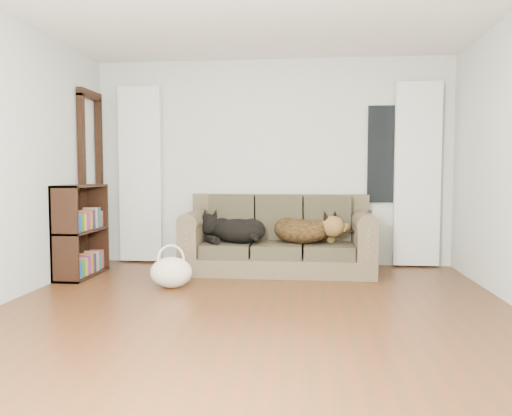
# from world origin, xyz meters

# --- Properties ---
(floor) EXTENTS (5.00, 5.00, 0.00)m
(floor) POSITION_xyz_m (0.00, 0.00, 0.00)
(floor) COLOR #462A14
(floor) RESTS_ON ground
(wall_back) EXTENTS (4.50, 0.04, 2.60)m
(wall_back) POSITION_xyz_m (0.00, 2.50, 1.30)
(wall_back) COLOR #ADB8AA
(wall_back) RESTS_ON ground
(curtain_left) EXTENTS (0.55, 0.08, 2.25)m
(curtain_left) POSITION_xyz_m (-1.70, 2.42, 1.15)
(curtain_left) COLOR silver
(curtain_left) RESTS_ON ground
(curtain_right) EXTENTS (0.55, 0.08, 2.25)m
(curtain_right) POSITION_xyz_m (1.80, 2.42, 1.15)
(curtain_right) COLOR silver
(curtain_right) RESTS_ON ground
(window_pane) EXTENTS (0.50, 0.03, 1.20)m
(window_pane) POSITION_xyz_m (1.45, 2.47, 1.40)
(window_pane) COLOR black
(window_pane) RESTS_ON wall_back
(door_casing) EXTENTS (0.07, 0.60, 2.10)m
(door_casing) POSITION_xyz_m (-2.20, 2.05, 1.05)
(door_casing) COLOR black
(door_casing) RESTS_ON ground
(sofa) EXTENTS (2.21, 0.95, 0.90)m
(sofa) POSITION_xyz_m (0.11, 1.97, 0.45)
(sofa) COLOR #363122
(sofa) RESTS_ON floor
(dog_black_lab) EXTENTS (0.83, 0.75, 0.29)m
(dog_black_lab) POSITION_xyz_m (-0.39, 1.91, 0.48)
(dog_black_lab) COLOR black
(dog_black_lab) RESTS_ON sofa
(dog_shepherd) EXTENTS (0.86, 0.81, 0.31)m
(dog_shepherd) POSITION_xyz_m (0.42, 1.94, 0.49)
(dog_shepherd) COLOR black
(dog_shepherd) RESTS_ON sofa
(tv_remote) EXTENTS (0.07, 0.19, 0.02)m
(tv_remote) POSITION_xyz_m (1.16, 1.84, 0.73)
(tv_remote) COLOR black
(tv_remote) RESTS_ON sofa
(tote_bag) EXTENTS (0.51, 0.45, 0.31)m
(tote_bag) POSITION_xyz_m (-0.92, 1.02, 0.16)
(tote_bag) COLOR beige
(tote_bag) RESTS_ON floor
(bookshelf) EXTENTS (0.41, 0.86, 1.04)m
(bookshelf) POSITION_xyz_m (-2.09, 1.50, 0.50)
(bookshelf) COLOR black
(bookshelf) RESTS_ON floor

